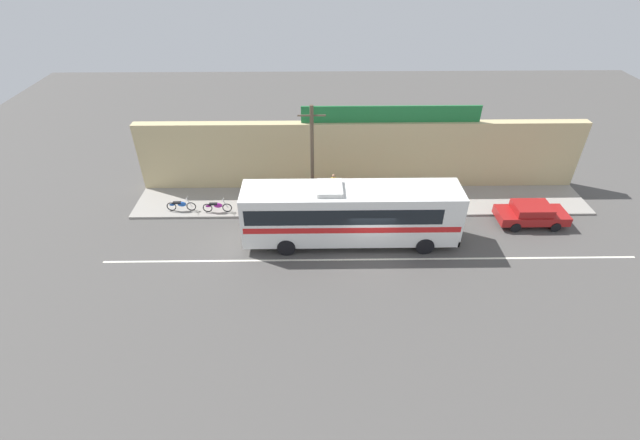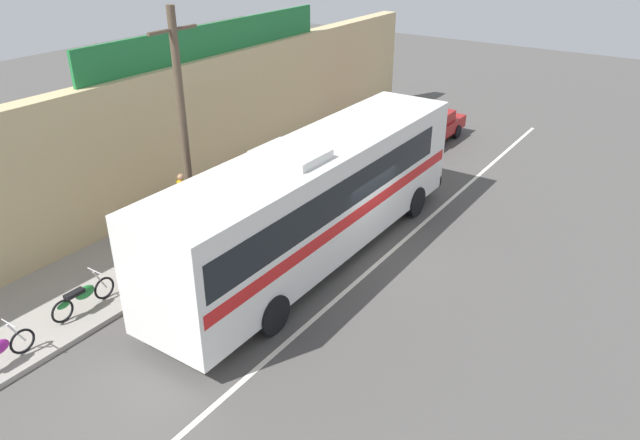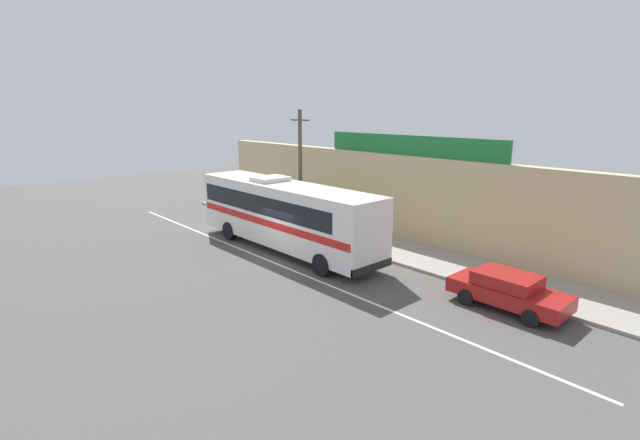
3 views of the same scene
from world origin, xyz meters
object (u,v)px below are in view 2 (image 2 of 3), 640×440
parked_car (429,126)px  motorcycle_green (82,296)px  intercity_bus (316,195)px  pedestrian_far_left (183,194)px  utility_pole (184,138)px

parked_car → motorcycle_green: parked_car is taller
intercity_bus → pedestrian_far_left: bearing=98.4°
pedestrian_far_left → motorcycle_green: bearing=-163.6°
parked_car → motorcycle_green: size_ratio=2.25×
intercity_bus → utility_pole: (-2.10, 2.89, 1.77)m
parked_car → utility_pole: (-13.55, 1.25, 3.10)m
motorcycle_green → pedestrian_far_left: (5.06, 1.49, 0.58)m
parked_car → pedestrian_far_left: (-12.15, 3.13, 0.41)m
pedestrian_far_left → intercity_bus: bearing=-81.6°
parked_car → motorcycle_green: 17.29m
parked_car → utility_pole: utility_pole is taller
intercity_bus → parked_car: 11.64m
motorcycle_green → intercity_bus: bearing=-29.7°
intercity_bus → pedestrian_far_left: (-0.70, 4.77, -0.92)m
intercity_bus → pedestrian_far_left: 4.91m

